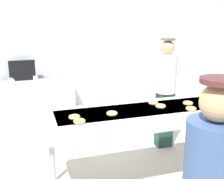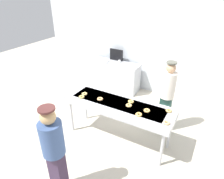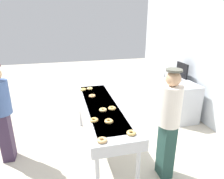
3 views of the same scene
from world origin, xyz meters
TOP-DOWN VIEW (x-y plane):
  - ground_plane at (0.00, 0.00)m, footprint 16.00×16.00m
  - back_wall at (0.00, 2.53)m, footprint 8.00×0.12m
  - fryer_conveyor at (0.00, 0.00)m, footprint 2.29×0.70m
  - glazed_donut_0 at (0.25, -0.02)m, footprint 0.13×0.13m
  - glazed_donut_1 at (0.62, -0.02)m, footprint 0.12×0.12m
  - glazed_donut_2 at (-0.76, -0.22)m, footprint 0.13×0.13m
  - glazed_donut_3 at (-0.37, -0.10)m, footprint 0.14×0.14m
  - glazed_donut_4 at (1.04, -0.20)m, footprint 0.15×0.15m
  - glazed_donut_5 at (0.23, 0.12)m, footprint 0.14×0.14m
  - glazed_donut_6 at (0.98, 0.18)m, footprint 0.16×0.16m
  - glazed_donut_7 at (0.53, -0.21)m, footprint 0.14×0.14m
  - glazed_donut_8 at (-0.78, -0.08)m, footprint 0.17×0.17m
  - worker_baker at (0.77, 0.81)m, footprint 0.30×0.30m
  - customer_waiting at (-0.23, -1.58)m, footprint 0.33×0.33m
  - prep_counter at (-1.28, 2.08)m, footprint 1.70×0.53m
  - paper_cup_0 at (-1.48, 2.04)m, footprint 0.08×0.08m
  - paper_cup_1 at (-1.45, 1.89)m, footprint 0.08×0.08m
  - paper_cup_2 at (-1.07, 2.09)m, footprint 0.08×0.08m
  - menu_display at (-1.28, 2.29)m, footprint 0.45×0.04m

SIDE VIEW (x-z plane):
  - ground_plane at x=0.00m, z-range 0.00..0.00m
  - prep_counter at x=-1.28m, z-range 0.00..0.88m
  - fryer_conveyor at x=0.00m, z-range 0.39..1.33m
  - worker_baker at x=0.77m, z-range 0.09..1.77m
  - paper_cup_0 at x=-1.48m, z-range 0.88..0.99m
  - paper_cup_1 at x=-1.45m, z-range 0.88..0.99m
  - paper_cup_2 at x=-1.07m, z-range 0.88..0.99m
  - customer_waiting at x=-0.23m, z-range 0.11..1.76m
  - glazed_donut_0 at x=0.25m, z-range 0.94..0.98m
  - glazed_donut_1 at x=0.62m, z-range 0.94..0.98m
  - glazed_donut_2 at x=-0.76m, z-range 0.94..0.98m
  - glazed_donut_3 at x=-0.37m, z-range 0.94..0.98m
  - glazed_donut_4 at x=1.04m, z-range 0.94..0.98m
  - glazed_donut_5 at x=0.23m, z-range 0.94..0.98m
  - glazed_donut_6 at x=0.98m, z-range 0.94..0.98m
  - glazed_donut_7 at x=0.53m, z-range 0.94..0.98m
  - glazed_donut_8 at x=-0.78m, z-range 0.94..0.98m
  - menu_display at x=-1.28m, z-range 0.88..1.25m
  - back_wall at x=0.00m, z-range 0.00..3.09m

